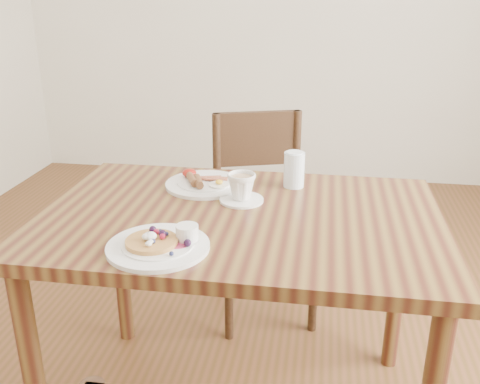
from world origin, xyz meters
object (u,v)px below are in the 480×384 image
(teacup_saucer, at_px, (242,189))
(breakfast_plate, at_px, (204,183))
(chair_far, at_px, (262,206))
(water_glass, at_px, (294,170))
(dining_table, at_px, (240,243))
(pancake_plate, at_px, (160,244))

(teacup_saucer, bearing_deg, breakfast_plate, 142.60)
(chair_far, distance_m, water_glass, 0.55)
(water_glass, bearing_deg, chair_far, 110.53)
(dining_table, bearing_deg, breakfast_plate, 126.77)
(water_glass, bearing_deg, dining_table, -118.81)
(dining_table, relative_size, breakfast_plate, 4.44)
(breakfast_plate, bearing_deg, pancake_plate, -91.14)
(chair_far, relative_size, pancake_plate, 3.26)
(breakfast_plate, xyz_separation_m, water_glass, (0.30, 0.05, 0.05))
(chair_far, relative_size, breakfast_plate, 3.26)
(pancake_plate, distance_m, breakfast_plate, 0.47)
(chair_far, bearing_deg, dining_table, 72.91)
(chair_far, distance_m, breakfast_plate, 0.55)
(chair_far, bearing_deg, pancake_plate, 62.31)
(dining_table, relative_size, pancake_plate, 4.44)
(breakfast_plate, bearing_deg, dining_table, -53.23)
(breakfast_plate, relative_size, water_glass, 2.25)
(teacup_saucer, distance_m, water_glass, 0.22)
(breakfast_plate, bearing_deg, chair_far, 72.41)
(dining_table, height_order, water_glass, water_glass)
(dining_table, xyz_separation_m, teacup_saucer, (-0.01, 0.10, 0.14))
(breakfast_plate, height_order, water_glass, water_glass)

